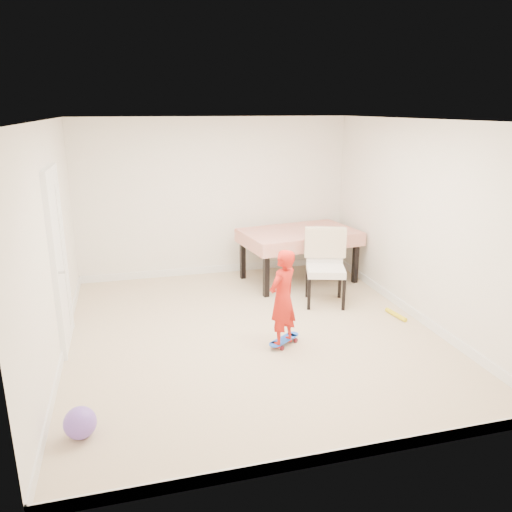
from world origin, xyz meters
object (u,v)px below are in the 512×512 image
object	(u,v)px
dining_chair	(326,268)
balloon	(80,423)
child	(283,301)
dining_table	(299,256)
skateboard	(284,342)

from	to	relation	value
dining_chair	balloon	distance (m)	3.98
dining_chair	balloon	size ratio (longest dim) A/B	3.85
child	dining_table	bearing A→B (deg)	-150.34
dining_table	dining_chair	world-z (taller)	dining_chair
dining_chair	child	distance (m)	1.54
dining_table	skateboard	world-z (taller)	dining_table
child	balloon	size ratio (longest dim) A/B	4.16
dining_chair	skateboard	world-z (taller)	dining_chair
skateboard	child	size ratio (longest dim) A/B	0.42
dining_table	child	xyz separation A→B (m)	(-0.98, -2.21, 0.16)
dining_table	child	distance (m)	2.42
dining_table	child	world-z (taller)	child
skateboard	dining_chair	bearing A→B (deg)	13.89
dining_chair	skateboard	bearing A→B (deg)	-113.94
balloon	dining_table	bearing A→B (deg)	46.93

